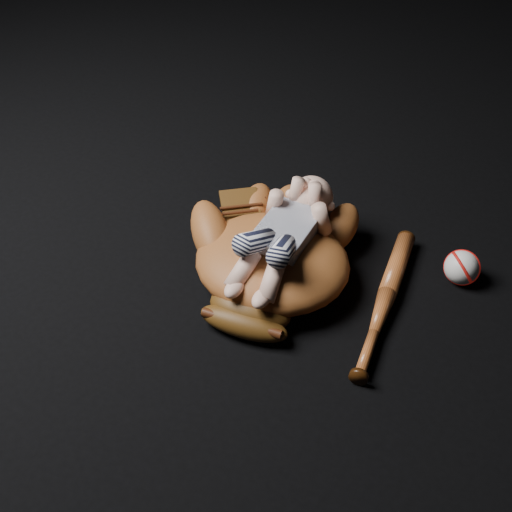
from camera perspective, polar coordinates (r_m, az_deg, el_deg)
name	(u,v)px	position (r m, az deg, el deg)	size (l,w,h in m)	color
baseball_glove	(272,256)	(1.33, 1.47, 0.03)	(0.41, 0.46, 0.14)	brown
newborn_baby	(281,235)	(1.30, 2.20, 1.90)	(0.17, 0.37, 0.15)	#E5AD93
baseball_bat	(385,302)	(1.34, 11.35, -3.99)	(0.04, 0.43, 0.04)	#9B481E
baseball	(462,267)	(1.43, 17.83, -0.98)	(0.07, 0.07, 0.07)	silver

